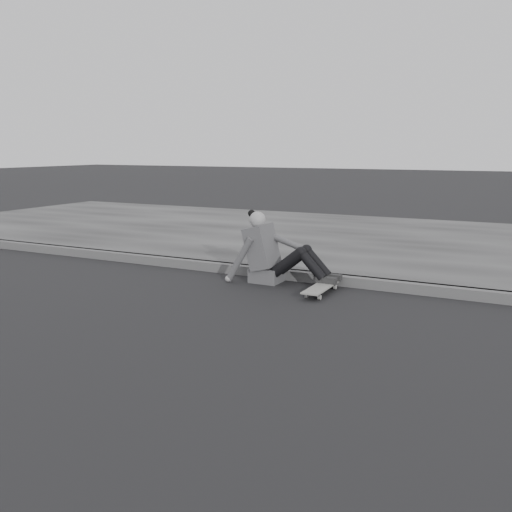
{
  "coord_description": "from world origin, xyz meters",
  "views": [
    {
      "loc": [
        -0.5,
        -3.82,
        1.62
      ],
      "look_at": [
        -3.13,
        1.44,
        0.5
      ],
      "focal_mm": 40.0,
      "sensor_mm": 36.0,
      "label": 1
    }
  ],
  "objects": [
    {
      "name": "skateboard",
      "position": [
        -2.63,
        2.09,
        0.07
      ],
      "size": [
        0.2,
        0.78,
        0.09
      ],
      "color": "gray",
      "rests_on": "ground"
    },
    {
      "name": "seated_woman",
      "position": [
        -3.36,
        2.33,
        0.36
      ],
      "size": [
        1.38,
        0.46,
        0.88
      ],
      "color": "#4A4A4C",
      "rests_on": "ground"
    }
  ]
}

